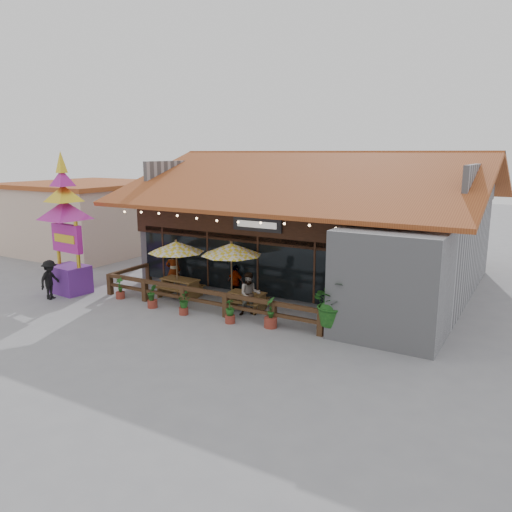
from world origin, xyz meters
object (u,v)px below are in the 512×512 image
Objects in this scene: tropical_plant at (333,304)px; pedestrian at (50,280)px; umbrella_left at (176,247)px; umbrella_right at (231,249)px; picnic_table_left at (180,285)px; picnic_table_right at (247,298)px; thai_sign_tower at (65,214)px.

tropical_plant is 11.92m from pedestrian.
umbrella_right is at bearing 7.87° from umbrella_left.
picnic_table_left is 1.11× the size of picnic_table_right.
umbrella_right is at bearing 167.20° from picnic_table_right.
pedestrian is at bearing -147.46° from umbrella_left.
pedestrian reaches higher than picnic_table_left.
tropical_plant reaches higher than pedestrian.
umbrella_right is 0.40× the size of thai_sign_tower.
picnic_table_right is at bearing 2.62° from umbrella_left.
picnic_table_right is at bearing 13.66° from thai_sign_tower.
umbrella_right is 1.55× the size of picnic_table_left.
umbrella_right is 7.44m from thai_sign_tower.
tropical_plant reaches higher than picnic_table_left.
tropical_plant is 1.19× the size of pedestrian.
tropical_plant is (7.32, -0.91, -1.05)m from umbrella_left.
thai_sign_tower is at bearing -163.32° from umbrella_right.
pedestrian is (-4.44, -2.83, -1.34)m from umbrella_left.
thai_sign_tower is 12.10m from tropical_plant.
umbrella_left is 5.43m from pedestrian.
tropical_plant reaches higher than picnic_table_right.
picnic_table_left is 3.36m from picnic_table_right.
pedestrian is (-4.44, -3.01, 0.30)m from picnic_table_left.
pedestrian is at bearing -145.84° from picnic_table_left.
thai_sign_tower reaches higher than umbrella_left.
picnic_table_left is at bearing -67.91° from pedestrian.
umbrella_right is at bearing 16.68° from thai_sign_tower.
picnic_table_right is 8.35m from pedestrian.
picnic_table_right is 0.91× the size of pedestrian.
picnic_table_left is 0.85× the size of tropical_plant.
umbrella_left is at bearing -177.38° from picnic_table_right.
umbrella_right reaches higher than tropical_plant.
umbrella_left is 1.65× the size of picnic_table_right.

